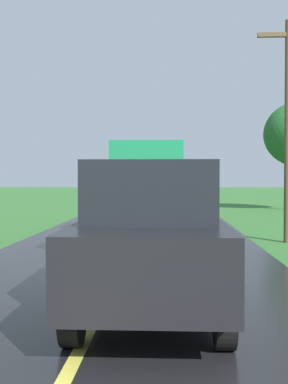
% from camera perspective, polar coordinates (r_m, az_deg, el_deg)
% --- Properties ---
extents(banana_truck_near, '(2.38, 5.82, 2.80)m').
position_cam_1_polar(banana_truck_near, '(13.57, 0.20, 0.18)').
color(banana_truck_near, '#2D2D30').
rests_on(banana_truck_near, road_surface).
extents(utility_pole_roadside, '(1.72, 0.20, 6.19)m').
position_cam_1_polar(utility_pole_roadside, '(14.41, 16.36, 7.66)').
color(utility_pole_roadside, brown).
rests_on(utility_pole_roadside, ground).
extents(following_car, '(1.74, 4.10, 1.92)m').
position_cam_1_polar(following_car, '(6.21, 0.92, -5.16)').
color(following_car, black).
rests_on(following_car, road_surface).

